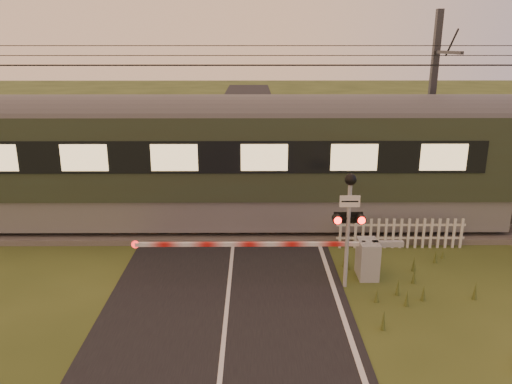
{
  "coord_description": "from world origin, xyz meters",
  "views": [
    {
      "loc": [
        0.64,
        -9.89,
        6.14
      ],
      "look_at": [
        0.72,
        3.2,
        2.26
      ],
      "focal_mm": 35.0,
      "sensor_mm": 36.0,
      "label": 1
    }
  ],
  "objects_px": {
    "picket_fence": "(401,233)",
    "catenary_mast": "(431,109)",
    "boom_gate": "(353,257)",
    "crossing_signal": "(349,211)"
  },
  "relations": [
    {
      "from": "picket_fence",
      "to": "crossing_signal",
      "type": "bearing_deg",
      "value": -130.2
    },
    {
      "from": "crossing_signal",
      "to": "catenary_mast",
      "type": "relative_size",
      "value": 0.42
    },
    {
      "from": "boom_gate",
      "to": "catenary_mast",
      "type": "relative_size",
      "value": 1.0
    },
    {
      "from": "picket_fence",
      "to": "catenary_mast",
      "type": "xyz_separation_m",
      "value": [
        2.03,
        4.12,
        3.32
      ]
    },
    {
      "from": "boom_gate",
      "to": "picket_fence",
      "type": "height_order",
      "value": "boom_gate"
    },
    {
      "from": "boom_gate",
      "to": "catenary_mast",
      "type": "bearing_deg",
      "value": 57.35
    },
    {
      "from": "boom_gate",
      "to": "crossing_signal",
      "type": "bearing_deg",
      "value": -116.66
    },
    {
      "from": "boom_gate",
      "to": "picket_fence",
      "type": "bearing_deg",
      "value": 46.54
    },
    {
      "from": "crossing_signal",
      "to": "picket_fence",
      "type": "bearing_deg",
      "value": 49.8
    },
    {
      "from": "boom_gate",
      "to": "crossing_signal",
      "type": "relative_size",
      "value": 2.39
    }
  ]
}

